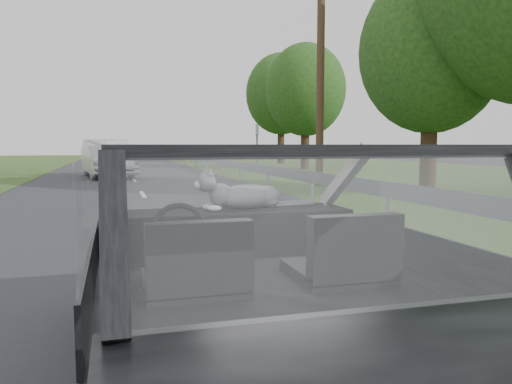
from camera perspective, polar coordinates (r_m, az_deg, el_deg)
subject_car at (r=2.87m, az=0.27°, el=-9.09°), size 1.80×4.00×1.45m
dashboard at (r=3.43m, az=-2.64°, el=-4.54°), size 1.58×0.45×0.30m
driver_seat at (r=2.47m, az=-6.85°, el=-7.80°), size 0.50×0.72×0.42m
passenger_seat at (r=2.71m, az=10.21°, el=-6.67°), size 0.50×0.72×0.42m
steering_wheel at (r=3.07m, az=-8.69°, el=-4.48°), size 0.36×0.36×0.04m
cat at (r=3.46m, az=-1.16°, el=-0.34°), size 0.68×0.32×0.29m
guardrail at (r=13.67m, az=5.93°, el=1.78°), size 0.05×90.00×0.32m
other_car at (r=23.23m, az=-16.61°, el=3.73°), size 2.79×5.39×1.69m
highway_sign at (r=29.11m, az=0.11°, el=5.18°), size 0.26×1.06×2.63m
utility_pole at (r=17.67m, az=7.39°, el=14.06°), size 0.32×0.32×8.22m
tree_0 at (r=16.39m, az=19.32°, el=11.61°), size 5.27×5.27×6.59m
tree_2 at (r=29.94m, az=5.66°, el=9.51°), size 6.14×6.14×7.17m
tree_3 at (r=38.83m, az=2.88°, el=9.34°), size 6.79×6.79×8.18m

